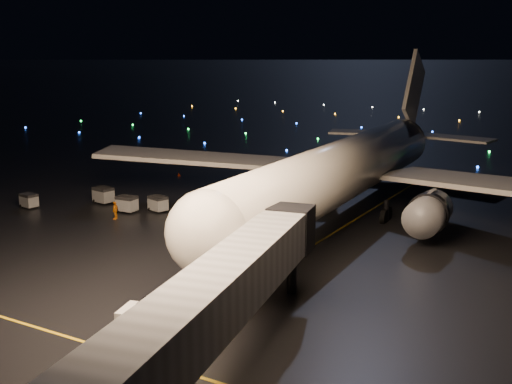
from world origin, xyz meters
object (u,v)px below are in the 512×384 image
belt_loader (218,238)px  baggage_cart_2 (29,201)px  crew_c (115,210)px  baggage_cart_3 (103,195)px  baggage_cart_0 (158,204)px  baggage_cart_1 (127,204)px  pushback_tug (153,316)px  airliner (354,134)px

belt_loader → baggage_cart_2: 28.14m
crew_c → baggage_cart_3: 7.56m
baggage_cart_0 → baggage_cart_1: (-2.74, -1.93, 0.04)m
baggage_cart_0 → baggage_cart_2: size_ratio=1.06×
belt_loader → baggage_cart_2: (-27.86, 3.90, -0.85)m
pushback_tug → baggage_cart_2: pushback_tug is taller
pushback_tug → baggage_cart_1: size_ratio=2.00×
belt_loader → crew_c: (-16.15, 5.04, -0.70)m
belt_loader → baggage_cart_1: size_ratio=3.26×
baggage_cart_2 → baggage_cart_3: 8.10m
pushback_tug → baggage_cart_2: size_ratio=2.22×
baggage_cart_1 → baggage_cart_2: bearing=-162.9°
airliner → baggage_cart_1: size_ratio=29.10×
baggage_cart_1 → airliner: bearing=26.1°
belt_loader → crew_c: bearing=163.3°
crew_c → baggage_cart_2: size_ratio=1.01×
baggage_cart_1 → baggage_cart_3: 5.41m
pushback_tug → baggage_cart_2: 37.18m
baggage_cart_3 → baggage_cart_0: bearing=9.6°
baggage_cart_1 → crew_c: bearing=-75.1°
belt_loader → baggage_cart_1: belt_loader is taller
baggage_cart_0 → baggage_cart_1: 3.36m
baggage_cart_2 → pushback_tug: bearing=-20.1°
airliner → pushback_tug: 34.90m
crew_c → baggage_cart_1: (-0.90, 2.80, -0.06)m
crew_c → baggage_cart_1: size_ratio=0.91×
belt_loader → baggage_cart_3: size_ratio=3.11×
pushback_tug → baggage_cart_0: pushback_tug is taller
pushback_tug → baggage_cart_1: (-21.55, 22.25, -0.11)m
airliner → pushback_tug: (0.23, -34.06, -7.63)m
pushback_tug → belt_loader: belt_loader is taller
airliner → pushback_tug: bearing=-91.8°
baggage_cart_3 → baggage_cart_1: bearing=-10.8°
baggage_cart_2 → baggage_cart_3: bearing=54.6°
baggage_cart_2 → airliner: bearing=35.5°
baggage_cart_0 → baggage_cart_2: (-13.55, -5.87, -0.05)m
baggage_cart_0 → baggage_cart_3: baggage_cart_3 is taller
baggage_cart_1 → baggage_cart_3: (-5.10, 1.81, 0.04)m
airliner → baggage_cart_0: size_ratio=30.53×
baggage_cart_1 → pushback_tug: bearing=-48.8°
airliner → baggage_cart_3: size_ratio=27.79×
baggage_cart_1 → baggage_cart_3: bearing=157.5°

